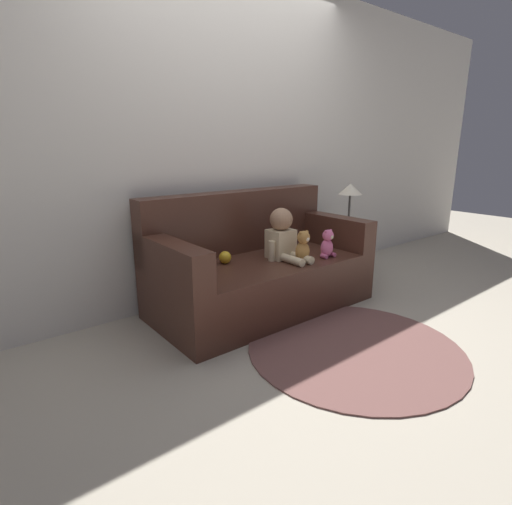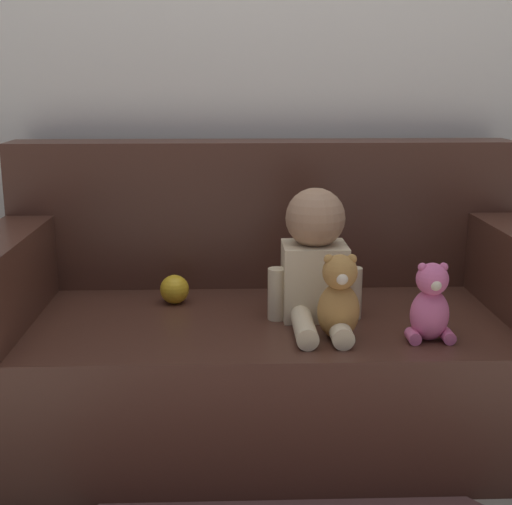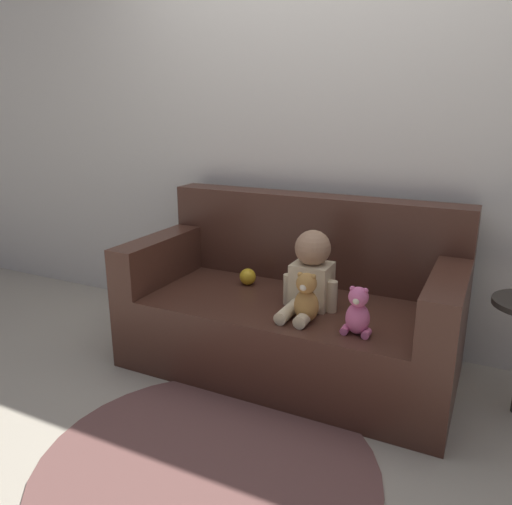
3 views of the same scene
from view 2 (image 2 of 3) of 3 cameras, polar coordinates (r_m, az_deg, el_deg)
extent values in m
plane|color=#B7AD99|center=(2.38, 0.82, -13.86)|extent=(12.00, 12.00, 0.00)
cube|color=silver|center=(2.62, 0.36, 18.12)|extent=(8.00, 0.05, 2.60)
cube|color=#47281E|center=(2.29, 0.84, -9.44)|extent=(1.71, 0.84, 0.40)
cube|color=#47281E|center=(2.48, 0.50, 3.20)|extent=(1.71, 0.18, 0.50)
cube|color=#47281E|center=(2.28, -19.02, -1.55)|extent=(0.16, 0.84, 0.26)
cube|color=beige|center=(2.15, 4.67, -2.24)|extent=(0.19, 0.17, 0.22)
sphere|color=#A37A5B|center=(2.10, 4.77, 2.78)|extent=(0.18, 0.18, 0.18)
cylinder|color=beige|center=(1.99, 3.87, -6.00)|extent=(0.06, 0.21, 0.06)
cylinder|color=beige|center=(2.00, 6.59, -5.94)|extent=(0.06, 0.21, 0.06)
cylinder|color=beige|center=(2.12, 1.68, -3.33)|extent=(0.05, 0.05, 0.16)
cylinder|color=beige|center=(2.15, 7.73, -3.24)|extent=(0.05, 0.05, 0.16)
ellipsoid|color=#AD7A3D|center=(1.98, 6.61, -4.67)|extent=(0.12, 0.10, 0.16)
sphere|color=#AD7A3D|center=(1.94, 6.73, -1.56)|extent=(0.10, 0.10, 0.10)
sphere|color=#AD7A3D|center=(1.93, 5.84, -0.54)|extent=(0.03, 0.03, 0.03)
sphere|color=#AD7A3D|center=(1.94, 7.68, -0.52)|extent=(0.03, 0.03, 0.03)
sphere|color=beige|center=(1.91, 6.90, -2.08)|extent=(0.03, 0.03, 0.03)
ellipsoid|color=#DB6699|center=(2.02, 13.71, -4.86)|extent=(0.11, 0.09, 0.15)
sphere|color=#DB6699|center=(1.98, 13.92, -2.08)|extent=(0.09, 0.09, 0.09)
sphere|color=#DB6699|center=(1.96, 13.17, -1.17)|extent=(0.02, 0.02, 0.02)
sphere|color=#DB6699|center=(1.98, 14.78, -1.14)|extent=(0.02, 0.02, 0.02)
sphere|color=beige|center=(1.95, 14.19, -2.55)|extent=(0.03, 0.03, 0.03)
cylinder|color=#DB6699|center=(2.01, 12.45, -6.56)|extent=(0.04, 0.06, 0.04)
cylinder|color=#DB6699|center=(2.03, 15.05, -6.46)|extent=(0.04, 0.06, 0.04)
sphere|color=gold|center=(2.29, -6.54, -2.94)|extent=(0.09, 0.09, 0.09)
camera|label=1|loc=(1.80, -98.80, 2.85)|focal=28.00mm
camera|label=3|loc=(1.08, 100.62, 11.65)|focal=35.00mm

